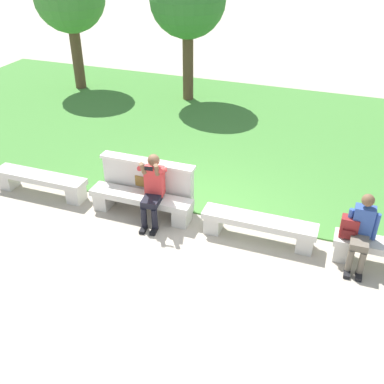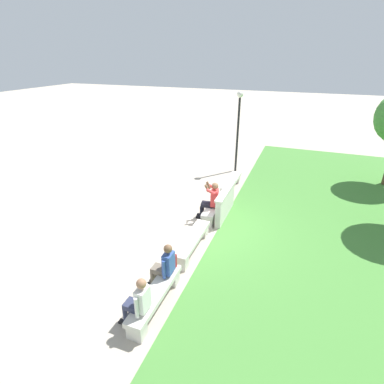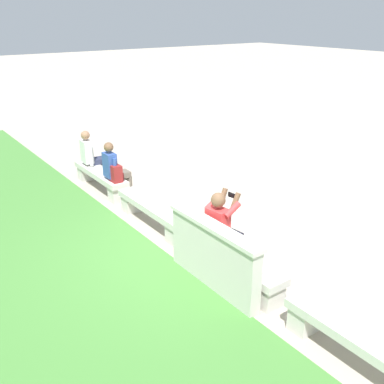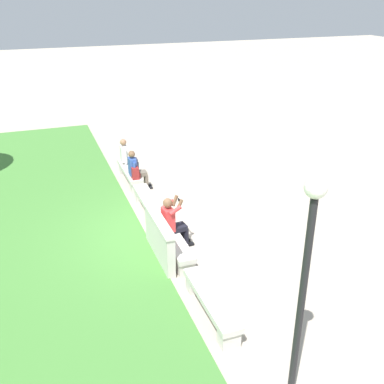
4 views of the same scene
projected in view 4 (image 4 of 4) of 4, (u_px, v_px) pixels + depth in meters
name	position (u px, v px, depth m)	size (l,w,h in m)	color
ground_plane	(160.00, 232.00, 11.40)	(80.00, 80.00, 0.00)	#B2A593
bench_main	(211.00, 302.00, 8.38)	(2.00, 0.40, 0.45)	beige
bench_near	(174.00, 243.00, 10.31)	(2.00, 0.40, 0.45)	beige
bench_mid	(148.00, 203.00, 12.24)	(2.00, 0.40, 0.45)	beige
bench_far	(130.00, 173.00, 14.17)	(2.00, 0.40, 0.45)	beige
backrest_wall_with_plaque	(159.00, 238.00, 10.11)	(1.87, 0.24, 1.01)	beige
person_photographer	(173.00, 220.00, 10.40)	(0.51, 0.76, 1.32)	black
person_distant	(136.00, 169.00, 13.51)	(0.48, 0.67, 1.26)	black
person_companion	(127.00, 156.00, 14.52)	(0.48, 0.68, 1.26)	black
backpack	(135.00, 173.00, 13.35)	(0.28, 0.24, 0.43)	maroon
lamp_post	(306.00, 268.00, 5.70)	(0.28, 0.28, 3.67)	black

